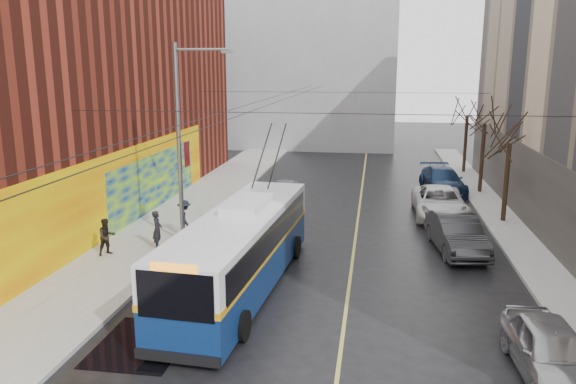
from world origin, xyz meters
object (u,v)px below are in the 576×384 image
object	(u,v)px
parked_car_a	(551,351)
pedestrian_a	(157,230)
tree_far	(468,105)
following_car	(283,192)
tree_near	(511,128)
pedestrian_b	(107,237)
tree_mid	(486,111)
parked_car_c	(440,202)
trolleybus	(241,249)
parked_car_b	(457,234)
streetlight_pole	(182,139)
pedestrian_c	(185,218)
parked_car_d	(443,180)

from	to	relation	value
parked_car_a	pedestrian_a	world-z (taller)	pedestrian_a
tree_far	following_car	size ratio (longest dim) A/B	1.60
tree_near	pedestrian_b	distance (m)	20.08
tree_mid	parked_car_c	world-z (taller)	tree_mid
tree_mid	trolleybus	distance (m)	21.42
parked_car_a	parked_car_b	world-z (taller)	parked_car_b
streetlight_pole	tree_mid	xyz separation A→B (m)	(15.14, 13.00, 0.41)
pedestrian_b	streetlight_pole	bearing A→B (deg)	-9.52
tree_near	pedestrian_a	world-z (taller)	tree_near
tree_near	parked_car_b	xyz separation A→B (m)	(-3.05, -5.13, -4.16)
streetlight_pole	tree_far	world-z (taller)	streetlight_pole
pedestrian_c	tree_far	bearing A→B (deg)	-68.34
trolleybus	parked_car_a	size ratio (longest dim) A/B	2.69
parked_car_c	following_car	xyz separation A→B (m)	(-8.86, 1.60, -0.11)
parked_car_a	pedestrian_b	size ratio (longest dim) A/B	2.77
following_car	pedestrian_a	xyz separation A→B (m)	(-4.02, -9.49, 0.30)
tree_mid	parked_car_d	bearing A→B (deg)	-177.78
pedestrian_b	pedestrian_c	xyz separation A→B (m)	(2.34, 3.17, 0.07)
tree_mid	parked_car_a	xyz separation A→B (m)	(-2.00, -22.31, -4.51)
parked_car_b	pedestrian_c	xyz separation A→B (m)	(-12.45, 0.01, 0.19)
streetlight_pole	tree_near	xyz separation A→B (m)	(15.14, 6.00, 0.13)
pedestrian_a	following_car	bearing A→B (deg)	-37.13
tree_far	parked_car_c	world-z (taller)	tree_far
streetlight_pole	following_car	xyz separation A→B (m)	(3.11, 8.35, -4.15)
tree_far	parked_car_b	bearing A→B (deg)	-99.07
parked_car_c	streetlight_pole	bearing A→B (deg)	-151.21
parked_car_b	parked_car_c	bearing A→B (deg)	83.19
trolleybus	parked_car_b	size ratio (longest dim) A/B	2.37
streetlight_pole	parked_car_d	xyz separation A→B (m)	(12.79, 12.91, -4.04)
pedestrian_b	pedestrian_c	size ratio (longest dim) A/B	0.92
tree_mid	trolleybus	size ratio (longest dim) A/B	0.57
streetlight_pole	parked_car_c	size ratio (longest dim) A/B	1.56
streetlight_pole	parked_car_b	xyz separation A→B (m)	(12.09, 0.87, -4.03)
following_car	parked_car_a	bearing A→B (deg)	-59.61
streetlight_pole	following_car	size ratio (longest dim) A/B	2.20
tree_near	tree_far	bearing A→B (deg)	90.00
parked_car_d	streetlight_pole	bearing A→B (deg)	-141.86
trolleybus	parked_car_c	xyz separation A→B (m)	(8.24, 11.49, -0.73)
trolleybus	parked_car_b	xyz separation A→B (m)	(8.35, 5.61, -0.72)
pedestrian_b	parked_car_c	bearing A→B (deg)	-18.12
parked_car_c	pedestrian_b	world-z (taller)	pedestrian_b
tree_far	parked_car_d	distance (m)	8.64
trolleybus	streetlight_pole	bearing A→B (deg)	132.12
tree_mid	following_car	distance (m)	13.68
trolleybus	pedestrian_b	size ratio (longest dim) A/B	7.45
tree_mid	parked_car_b	xyz separation A→B (m)	(-3.05, -12.13, -4.43)
tree_far	parked_car_d	size ratio (longest dim) A/B	1.19
trolleybus	tree_near	bearing A→B (deg)	47.18
tree_far	pedestrian_c	bearing A→B (deg)	-129.03
trolleybus	parked_car_c	size ratio (longest dim) A/B	2.04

